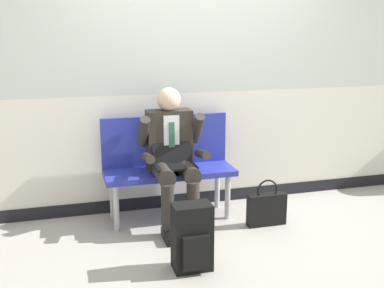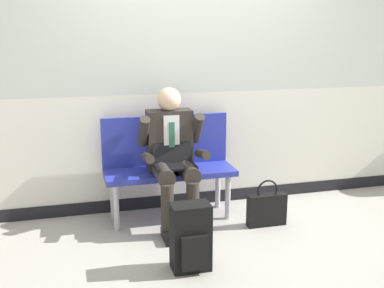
{
  "view_description": "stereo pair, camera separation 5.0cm",
  "coord_description": "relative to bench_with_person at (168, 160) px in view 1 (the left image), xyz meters",
  "views": [
    {
      "loc": [
        -1.23,
        -3.76,
        1.75
      ],
      "look_at": [
        -0.16,
        0.06,
        0.75
      ],
      "focal_mm": 44.35,
      "sensor_mm": 36.0,
      "label": 1
    },
    {
      "loc": [
        -1.18,
        -3.78,
        1.75
      ],
      "look_at": [
        -0.16,
        0.06,
        0.75
      ],
      "focal_mm": 44.35,
      "sensor_mm": 36.0,
      "label": 2
    }
  ],
  "objects": [
    {
      "name": "station_wall",
      "position": [
        0.31,
        0.27,
        0.91
      ],
      "size": [
        5.91,
        0.14,
        2.92
      ],
      "color": "beige",
      "rests_on": "ground"
    },
    {
      "name": "ground_plane",
      "position": [
        0.31,
        -0.34,
        -0.54
      ],
      "size": [
        18.0,
        18.0,
        0.0
      ],
      "primitive_type": "plane",
      "color": "#9E9991"
    },
    {
      "name": "person_seated",
      "position": [
        0.0,
        -0.2,
        0.11
      ],
      "size": [
        0.57,
        0.7,
        1.22
      ],
      "color": "#2D2823",
      "rests_on": "ground"
    },
    {
      "name": "handbag",
      "position": [
        0.8,
        -0.46,
        -0.38
      ],
      "size": [
        0.36,
        0.09,
        0.43
      ],
      "color": "black",
      "rests_on": "ground"
    },
    {
      "name": "bench_with_person",
      "position": [
        0.0,
        0.0,
        0.0
      ],
      "size": [
        1.18,
        0.42,
        0.94
      ],
      "color": "#28339E",
      "rests_on": "ground"
    },
    {
      "name": "backpack",
      "position": [
        -0.06,
        -1.05,
        -0.29
      ],
      "size": [
        0.28,
        0.22,
        0.51
      ],
      "color": "black",
      "rests_on": "ground"
    }
  ]
}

